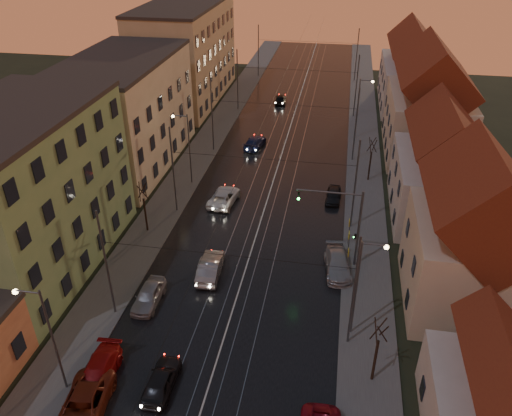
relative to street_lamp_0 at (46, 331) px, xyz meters
The scene contains 42 objects.
road 39.38m from the street_lamp_0, 76.53° to the left, with size 16.00×120.00×0.04m, color black.
sidewalk_left 38.31m from the street_lamp_0, 91.35° to the left, with size 4.00×120.00×0.15m, color #4C4C4C.
sidewalk_right 42.80m from the street_lamp_0, 63.31° to the left, with size 4.00×120.00×0.15m, color #4C4C4C.
tram_rail_0 38.92m from the street_lamp_0, 79.70° to the left, with size 0.06×120.00×0.03m, color gray.
tram_rail_1 39.20m from the street_lamp_0, 77.63° to the left, with size 0.06×120.00×0.03m, color gray.
tram_rail_2 39.56m from the street_lamp_0, 75.43° to the left, with size 0.06×120.00×0.03m, color gray.
tram_rail_3 39.94m from the street_lamp_0, 73.43° to the left, with size 0.06×120.00×0.03m, color gray.
apartment_left_1 14.73m from the street_lamp_0, 124.98° to the left, with size 10.00×18.00×13.00m, color #618F5B.
apartment_left_2 33.10m from the street_lamp_0, 104.70° to the left, with size 10.00×20.00×12.00m, color #BAB390.
apartment_left_3 56.67m from the street_lamp_0, 98.53° to the left, with size 10.00×24.00×14.00m, color tan.
house_right_1 29.17m from the street_lamp_0, 26.47° to the left, with size 8.67×10.20×10.80m.
house_right_2 36.84m from the street_lamp_0, 44.89° to the left, with size 9.18×12.24×9.20m.
house_right_3 48.61m from the street_lamp_0, 57.52° to the left, with size 9.18×14.28×11.50m.
house_right_4 64.52m from the street_lamp_0, 66.13° to the left, with size 9.18×16.32×10.00m.
catenary_pole_l_1 7.03m from the street_lamp_0, 85.88° to the left, with size 0.16×0.16×9.00m, color #595B60.
catenary_pole_r_1 19.04m from the street_lamp_0, 21.57° to the left, with size 0.16×0.16×9.00m, color #595B60.
catenary_pole_l_2 22.01m from the street_lamp_0, 88.69° to the left, with size 0.16×0.16×9.00m, color #595B60.
catenary_pole_r_2 28.24m from the street_lamp_0, 51.17° to the left, with size 0.16×0.16×9.00m, color #595B60.
catenary_pole_l_3 37.01m from the street_lamp_0, 89.22° to the left, with size 0.16×0.16×9.00m, color #595B60.
catenary_pole_r_3 41.02m from the street_lamp_0, 64.43° to the left, with size 0.16×0.16×9.00m, color #595B60.
catenary_pole_l_4 52.00m from the street_lamp_0, 89.44° to the left, with size 0.16×0.16×9.00m, color #595B60.
catenary_pole_r_4 54.93m from the street_lamp_0, 71.20° to the left, with size 0.16×0.16×9.00m, color #595B60.
catenary_pole_l_5 70.00m from the street_lamp_0, 89.59° to the left, with size 0.16×0.16×9.00m, color #595B60.
catenary_pole_r_5 72.21m from the street_lamp_0, 75.81° to the left, with size 0.16×0.16×9.00m, color #595B60.
street_lamp_0 is the anchor object (origin of this frame).
street_lamp_1 19.89m from the street_lamp_0, 23.72° to the left, with size 1.75×0.32×8.00m.
street_lamp_2 28.00m from the street_lamp_0, 90.00° to the left, with size 1.75×0.32×8.00m.
street_lamp_3 47.62m from the street_lamp_0, 67.52° to the left, with size 1.75×0.32×8.00m.
traffic_light_mast 23.42m from the street_lamp_0, 43.10° to the left, with size 5.30×0.32×7.20m.
bare_tree_0 18.19m from the street_lamp_0, 93.47° to the left, with size 1.09×1.09×5.11m.
bare_tree_1 19.86m from the street_lamp_0, 11.71° to the left, with size 1.09×1.09×5.11m.
bare_tree_2 37.56m from the street_lamp_0, 58.63° to the left, with size 1.09×1.09×5.11m.
driving_car_0 7.58m from the street_lamp_0, ahead, with size 1.67×4.15×1.41m, color black.
driving_car_1 14.82m from the street_lamp_0, 63.40° to the left, with size 1.66×4.76×1.57m, color gray.
driving_car_2 25.28m from the street_lamp_0, 78.92° to the left, with size 2.33×5.05×1.40m, color silver.
driving_car_3 39.42m from the street_lamp_0, 82.04° to the left, with size 1.94×4.77×1.38m, color #18214A.
driving_car_4 56.75m from the street_lamp_0, 83.49° to the left, with size 1.61×4.00×1.36m, color black.
parked_left_1 5.01m from the street_lamp_0, 34.53° to the right, with size 2.53×5.49×1.52m, color maroon.
parked_left_2 4.74m from the street_lamp_0, 22.73° to the left, with size 1.98×4.88×1.42m, color maroon.
parked_left_3 9.85m from the street_lamp_0, 73.02° to the left, with size 1.72×4.28×1.46m, color #96959A.
parked_right_1 22.84m from the street_lamp_0, 41.96° to the left, with size 2.03×5.00×1.45m, color #A6A5AB.
parked_right_2 31.52m from the street_lamp_0, 59.49° to the left, with size 1.49×3.71×1.27m, color black.
Camera 1 is at (6.67, -16.80, 26.00)m, focal length 35.00 mm.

